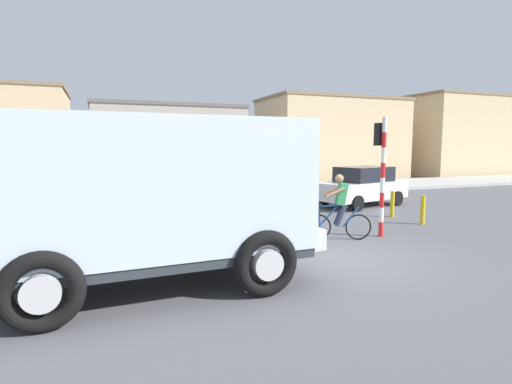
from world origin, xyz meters
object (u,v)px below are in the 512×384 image
bollard_near (423,210)px  bollard_far (392,204)px  cyclist (339,207)px  traffic_light_pole (381,160)px  pedestrian_near_kerb (311,184)px  car_white_mid (362,186)px  truck_foreground (152,191)px

bollard_near → bollard_far: same height
cyclist → bollard_near: bearing=13.1°
traffic_light_pole → bollard_near: bearing=19.9°
bollard_far → pedestrian_near_kerb: bearing=105.7°
cyclist → car_white_mid: 6.44m
truck_foreground → cyclist: truck_foreground is taller
truck_foreground → cyclist: 5.28m
pedestrian_near_kerb → bollard_far: (1.07, -3.82, -0.40)m
cyclist → bollard_far: (3.61, 2.24, -0.41)m
car_white_mid → truck_foreground: bearing=-144.3°
truck_foreground → traffic_light_pole: size_ratio=1.72×
bollard_near → truck_foreground: bearing=-163.2°
truck_foreground → pedestrian_near_kerb: truck_foreground is taller
bollard_near → traffic_light_pole: bearing=-160.1°
truck_foreground → car_white_mid: truck_foreground is taller
car_white_mid → pedestrian_near_kerb: size_ratio=2.65×
cyclist → pedestrian_near_kerb: 6.56m
car_white_mid → bollard_near: (-0.64, -4.01, -0.37)m
bollard_far → truck_foreground: bearing=-155.0°
cyclist → bollard_near: 3.72m
pedestrian_near_kerb → bollard_far: size_ratio=1.80×
car_white_mid → bollard_far: car_white_mid is taller
truck_foreground → pedestrian_near_kerb: 10.81m
bollard_near → car_white_mid: bearing=81.0°
traffic_light_pole → bollard_far: bearing=44.0°
truck_foreground → traffic_light_pole: traffic_light_pole is taller
cyclist → bollard_far: size_ratio=1.91×
truck_foreground → bollard_far: 9.48m
pedestrian_near_kerb → bollard_near: size_ratio=1.80×
cyclist → pedestrian_near_kerb: size_ratio=1.06×
cyclist → bollard_far: bearing=31.8°
traffic_light_pole → pedestrian_near_kerb: traffic_light_pole is taller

